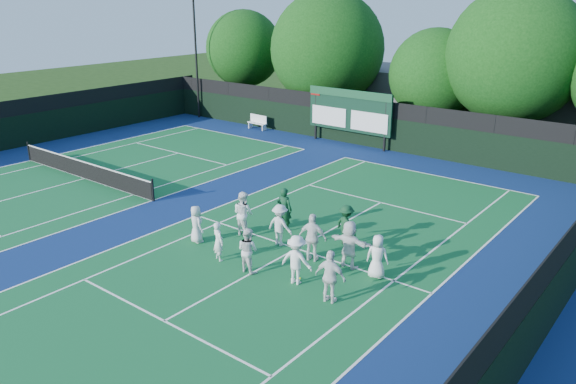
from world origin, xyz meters
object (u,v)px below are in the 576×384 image
Objects in this scene: scoreboard at (349,111)px; bench at (258,122)px; tennis_net at (84,170)px; coach_left at (284,209)px.

scoreboard is 3.63× the size of bench.
tennis_net is (-6.99, -14.59, -1.70)m from scoreboard.
tennis_net is at bearing -115.60° from scoreboard.
bench is at bearing 92.17° from tennis_net.
tennis_net is 14.39m from bench.
tennis_net is at bearing -87.83° from bench.
bench is (-0.55, 14.37, 0.06)m from tennis_net.
bench is at bearing -54.29° from coach_left.
coach_left is (5.51, -13.45, -1.28)m from scoreboard.
tennis_net is 6.22× the size of coach_left.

